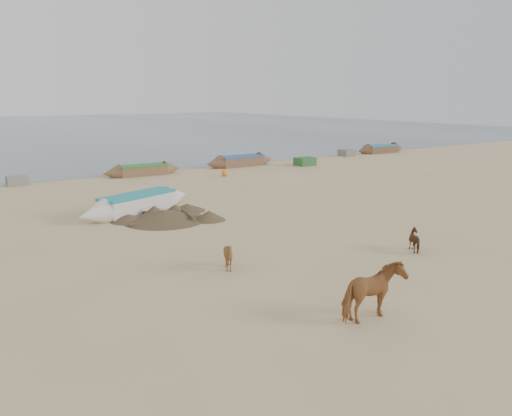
{
  "coord_description": "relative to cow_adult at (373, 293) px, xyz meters",
  "views": [
    {
      "loc": [
        -11.25,
        -12.53,
        5.5
      ],
      "look_at": [
        0.0,
        4.0,
        1.0
      ],
      "focal_mm": 35.0,
      "sensor_mm": 36.0,
      "label": 1
    }
  ],
  "objects": [
    {
      "name": "beach_clutter",
      "position": [
        7.05,
        24.49,
        -0.43
      ],
      "size": [
        43.72,
        5.06,
        0.64
      ],
      "color": "#316D3C",
      "rests_on": "ground"
    },
    {
      "name": "near_canoe",
      "position": [
        -0.49,
        14.52,
        -0.25
      ],
      "size": [
        6.61,
        3.42,
        0.96
      ],
      "primitive_type": null,
      "rotation": [
        0.0,
        0.0,
        0.35
      ],
      "color": "silver",
      "rests_on": "ground"
    },
    {
      "name": "ground",
      "position": [
        2.31,
        4.57,
        -0.73
      ],
      "size": [
        140.0,
        140.0,
        0.0
      ],
      "primitive_type": "plane",
      "color": "tan",
      "rests_on": "ground"
    },
    {
      "name": "debris_pile",
      "position": [
        -0.01,
        12.54,
        -0.51
      ],
      "size": [
        4.67,
        4.67,
        0.44
      ],
      "primitive_type": "cone",
      "rotation": [
        0.0,
        0.0,
        0.26
      ],
      "color": "brown",
      "rests_on": "ground"
    },
    {
      "name": "cow_adult",
      "position": [
        0.0,
        0.0,
        0.0
      ],
      "size": [
        1.74,
        0.8,
        1.46
      ],
      "primitive_type": "imported",
      "rotation": [
        0.0,
        0.0,
        1.58
      ],
      "color": "#9B6132",
      "rests_on": "ground"
    },
    {
      "name": "calf_front",
      "position": [
        -1.07,
        5.17,
        -0.26
      ],
      "size": [
        1.09,
        1.04,
        0.95
      ],
      "primitive_type": "imported",
      "rotation": [
        0.0,
        0.0,
        -1.18
      ],
      "color": "brown",
      "rests_on": "ground"
    },
    {
      "name": "calf_right",
      "position": [
        5.63,
        3.08,
        -0.33
      ],
      "size": [
        0.75,
        0.86,
        0.8
      ],
      "primitive_type": "imported",
      "rotation": [
        0.0,
        0.0,
        1.48
      ],
      "color": "#57371C",
      "rests_on": "ground"
    },
    {
      "name": "waterline_canoes",
      "position": [
        -0.11,
        24.99,
        -0.32
      ],
      "size": [
        57.27,
        3.73,
        0.93
      ],
      "color": "brown",
      "rests_on": "ground"
    }
  ]
}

